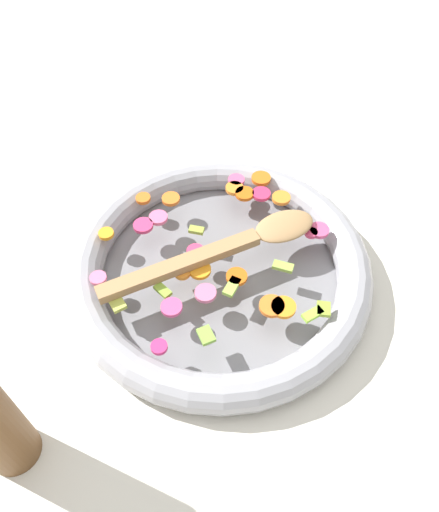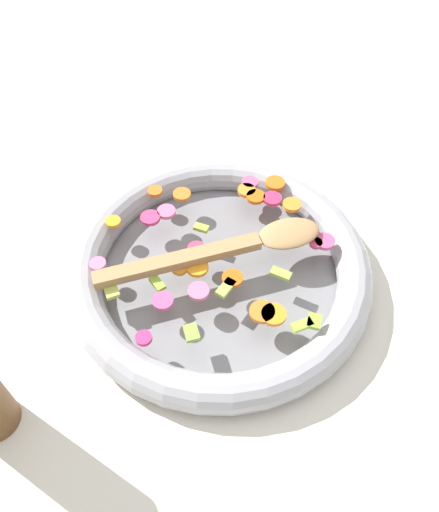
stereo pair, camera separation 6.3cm
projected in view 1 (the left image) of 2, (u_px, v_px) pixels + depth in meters
name	position (u px, v px, depth m)	size (l,w,h in m)	color
ground_plane	(220.00, 277.00, 0.74)	(4.00, 4.00, 0.00)	silver
skillet	(220.00, 268.00, 0.72)	(0.44, 0.44, 0.05)	slate
chopped_vegetables	(219.00, 247.00, 0.70)	(0.34, 0.35, 0.01)	orange
wooden_spoon	(234.00, 245.00, 0.69)	(0.28, 0.22, 0.01)	#A87F51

